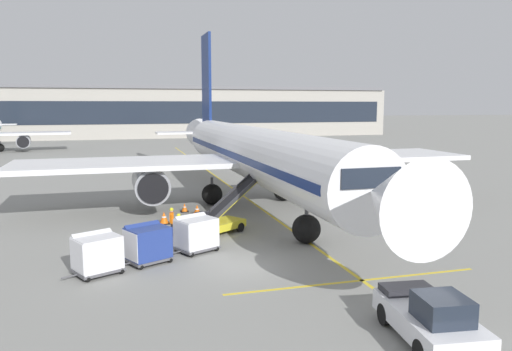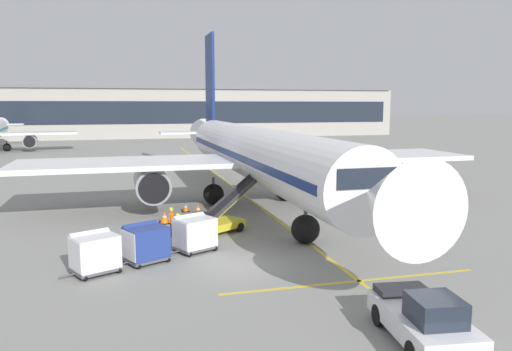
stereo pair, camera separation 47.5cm
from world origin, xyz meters
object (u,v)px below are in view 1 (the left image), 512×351
ground_crew_by_loader (172,220)px  safety_cone_wingtip (197,210)px  ground_crew_by_carts (179,227)px  parked_airplane (252,154)px  belt_loader (220,218)px  safety_cone_nose_mark (164,218)px  baggage_cart_second (147,243)px  baggage_cart_third (97,253)px  baggage_cart_lead (196,233)px  pushback_tug (430,318)px  safety_cone_engine_keepout (185,208)px

ground_crew_by_loader → safety_cone_wingtip: (2.34, 5.41, -0.64)m
ground_crew_by_loader → ground_crew_by_carts: 1.69m
parked_airplane → belt_loader: bearing=-117.9°
belt_loader → safety_cone_nose_mark: belt_loader is taller
belt_loader → baggage_cart_second: belt_loader is taller
baggage_cart_third → baggage_cart_lead: bearing=25.5°
ground_crew_by_loader → safety_cone_nose_mark: 3.45m
baggage_cart_third → safety_cone_wingtip: 12.73m
baggage_cart_second → safety_cone_wingtip: bearing=68.0°
belt_loader → baggage_cart_lead: 3.97m
parked_airplane → ground_crew_by_carts: parked_airplane is taller
baggage_cart_lead → pushback_tug: bearing=-64.6°
baggage_cart_third → ground_crew_by_loader: 6.89m
safety_cone_nose_mark → ground_crew_by_carts: bearing=-85.9°
baggage_cart_third → safety_cone_wingtip: bearing=60.1°
pushback_tug → safety_cone_wingtip: bearing=101.8°
safety_cone_engine_keepout → safety_cone_wingtip: 1.44m
baggage_cart_lead → baggage_cart_second: bearing=-153.7°
ground_crew_by_carts → baggage_cart_second: bearing=-123.4°
baggage_cart_third → safety_cone_nose_mark: size_ratio=3.49×
safety_cone_engine_keepout → safety_cone_wingtip: (0.72, -1.24, 0.05)m
parked_airplane → safety_cone_engine_keepout: 6.61m
pushback_tug → parked_airplane: bearing=89.3°
baggage_cart_third → ground_crew_by_loader: bearing=54.5°
pushback_tug → ground_crew_by_loader: (-6.69, 15.44, 0.17)m
baggage_cart_lead → ground_crew_by_carts: baggage_cart_lead is taller
parked_airplane → baggage_cart_second: 15.37m
pushback_tug → ground_crew_by_loader: 16.83m
parked_airplane → ground_crew_by_carts: (-6.78, -9.48, -2.99)m
baggage_cart_second → ground_crew_by_carts: 3.43m
ground_crew_by_carts → safety_cone_engine_keepout: bearing=80.4°
pushback_tug → safety_cone_nose_mark: (-6.84, 18.83, -0.44)m
ground_crew_by_loader → safety_cone_wingtip: 5.93m
pushback_tug → ground_crew_by_carts: pushback_tug is taller
baggage_cart_lead → baggage_cart_third: size_ratio=1.00×
baggage_cart_third → ground_crew_by_carts: baggage_cart_third is taller
ground_crew_by_carts → ground_crew_by_loader: bearing=97.2°
baggage_cart_third → pushback_tug: 14.52m
pushback_tug → safety_cone_nose_mark: bearing=110.0°
safety_cone_nose_mark → baggage_cart_lead: bearing=-81.0°
pushback_tug → safety_cone_wingtip: 21.31m
belt_loader → ground_crew_by_carts: size_ratio=2.88×
belt_loader → safety_cone_wingtip: size_ratio=6.81×
baggage_cart_second → safety_cone_nose_mark: baggage_cart_second is taller
belt_loader → baggage_cart_third: 9.01m
parked_airplane → baggage_cart_third: 17.59m
baggage_cart_second → ground_crew_by_loader: (1.68, 4.54, -0.00)m
belt_loader → safety_cone_nose_mark: size_ratio=6.28×
baggage_cart_third → safety_cone_engine_keepout: bearing=65.4°
baggage_cart_second → ground_crew_by_carts: (1.89, 2.86, -0.00)m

